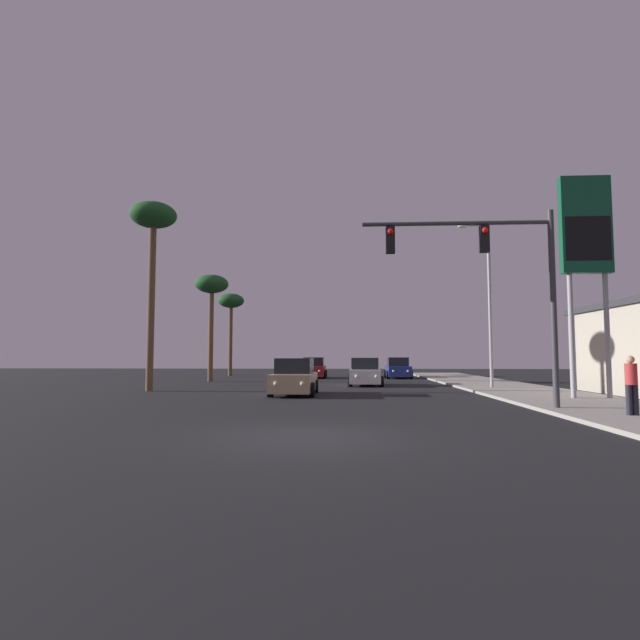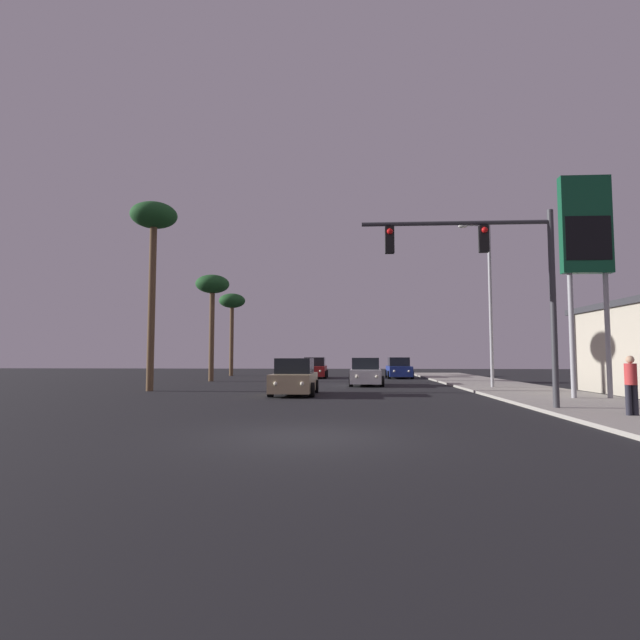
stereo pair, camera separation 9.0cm
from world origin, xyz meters
The scene contains 13 objects.
ground_plane centered at (0.00, 0.00, 0.00)m, with size 120.00×120.00×0.00m, color black.
sidewalk_right centered at (9.50, 10.00, 0.06)m, with size 5.00×60.00×0.12m.
car_blue centered at (4.99, 29.81, 0.76)m, with size 2.04×4.31×1.68m.
car_red centered at (-1.84, 29.69, 0.76)m, with size 2.04×4.31×1.68m.
car_white centered at (1.96, 19.50, 0.76)m, with size 2.04×4.34×1.68m.
car_tan centered at (-1.57, 11.93, 0.76)m, with size 2.04×4.33×1.68m.
traffic_light_mast centered at (5.87, 5.54, 4.67)m, with size 6.33×0.36×6.50m.
street_lamp centered at (8.50, 16.31, 5.12)m, with size 1.74×0.24×9.00m.
gas_station_sign centered at (10.58, 9.43, 6.62)m, with size 2.00×0.42×9.00m.
pedestrian_on_sidewalk centered at (8.87, 3.51, 1.03)m, with size 0.34×0.32×1.67m.
palm_tree_near centered at (-9.23, 14.00, 8.53)m, with size 2.40×2.40×9.81m.
palm_tree_mid centered at (-8.85, 24.00, 6.59)m, with size 2.40×2.40×7.62m.
palm_tree_far centered at (-9.77, 34.00, 6.52)m, with size 2.40×2.40×7.54m.
Camera 1 is at (0.84, -11.09, 1.77)m, focal length 28.00 mm.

